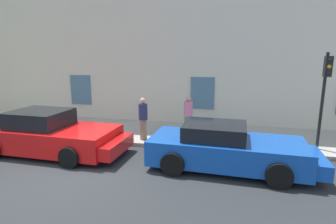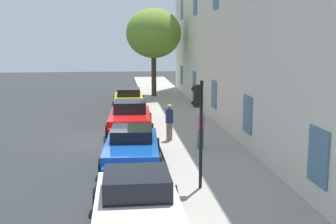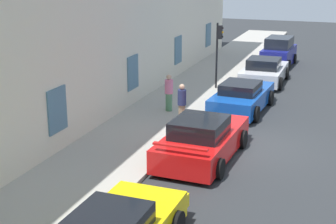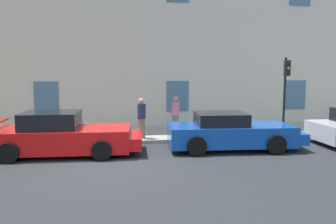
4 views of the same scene
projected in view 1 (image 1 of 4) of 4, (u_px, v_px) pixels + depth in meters
ground_plane at (74, 173)px, 7.62m from camera, size 80.00×80.00×0.00m
sidewalk at (127, 131)px, 11.73m from camera, size 60.00×3.49×0.14m
building_facade at (148, 7)px, 13.91m from camera, size 39.06×4.01×11.63m
sportscar_yellow_flank at (54, 135)px, 9.15m from camera, size 5.08×2.39×1.47m
sportscar_white_middle at (231, 149)px, 7.85m from camera, size 4.95×2.32×1.34m
traffic_light at (325, 84)px, 8.71m from camera, size 0.22×0.36×3.28m
pedestrian_admiring at (143, 118)px, 10.13m from camera, size 0.48×0.48×1.62m
pedestrian_strolling at (188, 115)px, 10.87m from camera, size 0.44×0.44×1.59m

